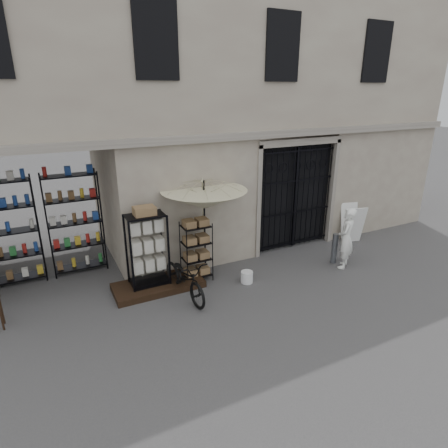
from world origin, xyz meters
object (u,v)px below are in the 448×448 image
display_cabinet (148,253)px  easel_sign (352,223)px  bicycle (185,296)px  shopkeeper (343,266)px  market_umbrella (204,194)px  wire_rack (196,252)px  white_bucket (247,277)px  steel_bollard (335,248)px

display_cabinet → easel_sign: size_ratio=1.59×
bicycle → shopkeeper: size_ratio=1.10×
display_cabinet → bicycle: (0.60, -0.66, -0.88)m
market_umbrella → easel_sign: size_ratio=2.54×
bicycle → easel_sign: easel_sign is taller
wire_rack → shopkeeper: (3.60, -1.06, -0.70)m
display_cabinet → shopkeeper: (4.73, -1.11, -0.88)m
display_cabinet → bicycle: bearing=-72.2°
market_umbrella → easel_sign: bearing=-0.3°
display_cabinet → market_umbrella: 1.83m
market_umbrella → easel_sign: market_umbrella is taller
white_bucket → steel_bollard: size_ratio=0.36×
white_bucket → easel_sign: 4.11m
market_umbrella → bicycle: (-0.82, -0.75, -2.03)m
wire_rack → steel_bollard: (3.55, -0.76, -0.30)m
easel_sign → wire_rack: bearing=-163.9°
steel_bollard → market_umbrella: bearing=164.5°
market_umbrella → steel_bollard: bearing=-15.5°
wire_rack → market_umbrella: 1.37m
market_umbrella → steel_bollard: (3.26, -0.90, -1.63)m
display_cabinet → white_bucket: display_cabinet is taller
market_umbrella → display_cabinet: bearing=-176.4°
wire_rack → market_umbrella: bearing=35.6°
easel_sign → shopkeeper: bearing=-125.3°
shopkeeper → wire_rack: bearing=-55.0°
display_cabinet → shopkeeper: display_cabinet is taller
shopkeeper → steel_bollard: bearing=-118.1°
bicycle → white_bucket: bearing=-9.3°
display_cabinet → easel_sign: bearing=-23.8°
market_umbrella → bicycle: market_umbrella is taller
market_umbrella → easel_sign: 4.94m
steel_bollard → easel_sign: bearing=31.2°
bicycle → shopkeeper: (4.13, -0.45, 0.00)m
bicycle → easel_sign: (5.53, 0.72, 0.57)m
market_umbrella → easel_sign: (4.72, -0.02, -1.46)m
display_cabinet → wire_rack: bearing=-27.2°
market_umbrella → bicycle: bearing=-137.6°
bicycle → steel_bollard: 4.10m
white_bucket → bicycle: bicycle is taller
bicycle → steel_bollard: bearing=-9.1°
wire_rack → white_bucket: bearing=-25.1°
wire_rack → steel_bollard: size_ratio=1.80×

